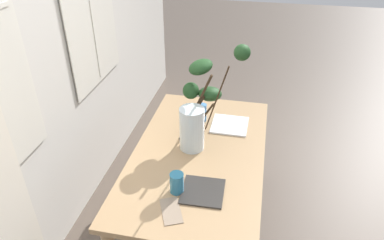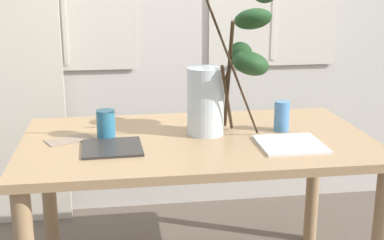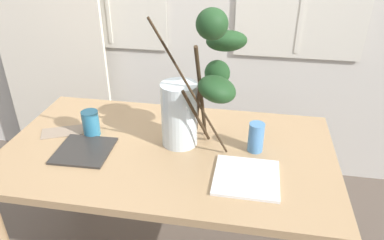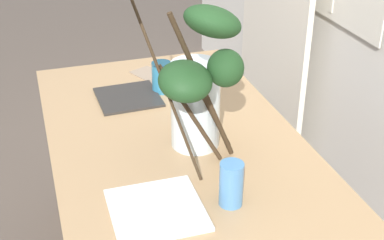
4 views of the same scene
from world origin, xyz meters
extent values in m
plane|color=brown|center=(0.00, 0.00, 0.00)|extent=(14.00, 14.00, 0.00)
cube|color=beige|center=(0.00, 1.00, 1.49)|extent=(5.05, 0.12, 2.97)
cube|color=tan|center=(0.00, 0.00, 0.71)|extent=(1.47, 0.84, 0.04)
cylinder|color=tan|center=(0.68, -0.36, 0.34)|extent=(0.07, 0.07, 0.69)
cylinder|color=tan|center=(0.68, 0.36, 0.34)|extent=(0.07, 0.07, 0.69)
cylinder|color=silver|center=(0.04, 0.05, 0.87)|extent=(0.16, 0.16, 0.29)
cylinder|color=silver|center=(0.04, 0.05, 0.78)|extent=(0.14, 0.14, 0.09)
cylinder|color=#382819|center=(0.14, 0.05, 0.97)|extent=(0.03, 0.21, 0.49)
ellipsoid|color=#1E421E|center=(0.24, 0.04, 1.22)|extent=(0.18, 0.19, 0.14)
cylinder|color=#382819|center=(0.13, -0.08, 1.04)|extent=(0.28, 0.18, 0.61)
ellipsoid|color=#1E421E|center=(0.21, -0.22, 1.34)|extent=(0.15, 0.14, 0.12)
cylinder|color=#382819|center=(0.13, 0.01, 0.89)|extent=(0.10, 0.19, 0.32)
ellipsoid|color=#1E421E|center=(0.22, -0.03, 1.04)|extent=(0.22, 0.21, 0.15)
cylinder|color=#382819|center=(0.12, 0.07, 0.90)|extent=(0.06, 0.17, 0.33)
ellipsoid|color=#1E421E|center=(0.20, 0.09, 1.06)|extent=(0.14, 0.13, 0.13)
cylinder|color=teal|center=(-0.38, 0.05, 0.78)|extent=(0.08, 0.08, 0.12)
cylinder|color=#4C84BC|center=(0.39, 0.05, 0.79)|extent=(0.07, 0.07, 0.13)
cube|color=#2D2B28|center=(-0.36, -0.09, 0.73)|extent=(0.24, 0.24, 0.01)
cube|color=white|center=(0.36, -0.16, 0.73)|extent=(0.26, 0.26, 0.01)
cube|color=gray|center=(-0.53, 0.05, 0.73)|extent=(0.22, 0.17, 0.00)
camera|label=1|loc=(-1.84, -0.34, 2.14)|focal=33.70mm
camera|label=2|loc=(-0.34, -2.12, 1.40)|focal=49.60mm
camera|label=3|loc=(0.35, -1.33, 1.63)|focal=34.09mm
camera|label=4|loc=(1.54, -0.43, 1.68)|focal=51.14mm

